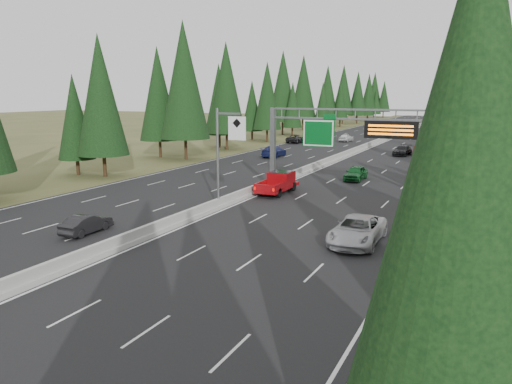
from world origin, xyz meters
TOP-DOWN VIEW (x-y plane):
  - road at (0.00, 80.00)m, footprint 32.00×260.00m
  - shoulder_right at (17.80, 80.00)m, footprint 3.60×260.00m
  - shoulder_left at (-17.80, 80.00)m, footprint 3.60×260.00m
  - median_barrier at (0.00, 80.00)m, footprint 0.70×260.00m
  - sign_gantry at (8.92, 34.88)m, footprint 16.75×0.98m
  - hov_sign_pole at (0.58, 24.97)m, footprint 2.80×0.50m
  - tree_row_left at (-22.24, 72.18)m, footprint 12.33×240.41m
  - silver_minivan at (12.44, 20.57)m, footprint 2.79×5.97m
  - red_pickup at (1.74, 33.38)m, footprint 2.11×5.92m
  - car_ahead_green at (6.44, 43.18)m, footprint 1.84×4.50m
  - car_ahead_dkred at (9.27, 69.15)m, footprint 1.66×4.02m
  - car_ahead_dkgrey at (7.18, 67.66)m, footprint 2.40×5.11m
  - car_ahead_white at (10.13, 127.18)m, footprint 2.52×5.37m
  - car_ahead_far at (6.03, 149.73)m, footprint 1.90×3.99m
  - car_onc_near at (-4.32, 15.00)m, footprint 1.48×3.90m
  - car_onc_blue at (-9.46, 57.62)m, footprint 2.52×5.68m
  - car_onc_white at (-6.39, 85.33)m, footprint 2.12×4.48m
  - car_onc_far at (-14.00, 78.99)m, footprint 3.05×5.69m

SIDE VIEW (x-z plane):
  - shoulder_right at x=17.80m, z-range 0.00..0.06m
  - shoulder_left at x=-17.80m, z-range 0.00..0.06m
  - road at x=0.00m, z-range 0.00..0.08m
  - median_barrier at x=0.00m, z-range -0.01..0.84m
  - car_onc_near at x=-4.32m, z-range 0.08..1.35m
  - car_ahead_dkred at x=9.27m, z-range 0.08..1.37m
  - car_ahead_far at x=6.03m, z-range 0.08..1.40m
  - car_ahead_dkgrey at x=7.18m, z-range 0.08..1.52m
  - car_onc_white at x=-6.39m, z-range 0.08..1.56m
  - car_ahead_white at x=10.13m, z-range 0.08..1.57m
  - car_onc_far at x=-14.00m, z-range 0.08..1.60m
  - car_ahead_green at x=6.44m, z-range 0.08..1.61m
  - car_onc_blue at x=-9.46m, z-range 0.08..1.70m
  - silver_minivan at x=12.44m, z-range 0.08..1.73m
  - red_pickup at x=1.74m, z-range 0.18..2.11m
  - hov_sign_pole at x=0.58m, z-range 0.72..8.72m
  - sign_gantry at x=8.92m, z-range 1.37..9.17m
  - tree_row_left at x=-22.24m, z-range -0.11..18.81m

